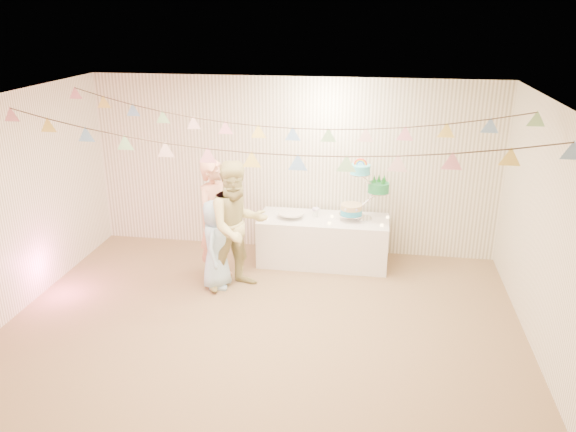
# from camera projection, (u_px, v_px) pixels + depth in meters

# --- Properties ---
(floor) EXTENTS (6.00, 6.00, 0.00)m
(floor) POSITION_uv_depth(u_px,v_px,m) (260.00, 333.00, 6.42)
(floor) COLOR olive
(floor) RESTS_ON ground
(ceiling) EXTENTS (6.00, 6.00, 0.00)m
(ceiling) POSITION_uv_depth(u_px,v_px,m) (255.00, 105.00, 5.51)
(ceiling) COLOR white
(ceiling) RESTS_ON ground
(back_wall) EXTENTS (6.00, 6.00, 0.00)m
(back_wall) POSITION_uv_depth(u_px,v_px,m) (293.00, 166.00, 8.28)
(back_wall) COLOR white
(back_wall) RESTS_ON ground
(front_wall) EXTENTS (6.00, 6.00, 0.00)m
(front_wall) POSITION_uv_depth(u_px,v_px,m) (178.00, 367.00, 3.65)
(front_wall) COLOR white
(front_wall) RESTS_ON ground
(left_wall) EXTENTS (5.00, 5.00, 0.00)m
(left_wall) POSITION_uv_depth(u_px,v_px,m) (1.00, 212.00, 6.41)
(left_wall) COLOR white
(left_wall) RESTS_ON ground
(right_wall) EXTENTS (5.00, 5.00, 0.00)m
(right_wall) POSITION_uv_depth(u_px,v_px,m) (556.00, 245.00, 5.52)
(right_wall) COLOR white
(right_wall) RESTS_ON ground
(table) EXTENTS (1.84, 0.73, 0.69)m
(table) POSITION_uv_depth(u_px,v_px,m) (323.00, 240.00, 8.09)
(table) COLOR white
(table) RESTS_ON floor
(cake_stand) EXTENTS (0.74, 0.43, 0.83)m
(cake_stand) POSITION_uv_depth(u_px,v_px,m) (364.00, 187.00, 7.77)
(cake_stand) COLOR silver
(cake_stand) RESTS_ON table
(cake_bottom) EXTENTS (0.31, 0.31, 0.15)m
(cake_bottom) POSITION_uv_depth(u_px,v_px,m) (352.00, 210.00, 7.85)
(cake_bottom) COLOR #2A9EC7
(cake_bottom) RESTS_ON cake_stand
(cake_middle) EXTENTS (0.27, 0.27, 0.22)m
(cake_middle) POSITION_uv_depth(u_px,v_px,m) (377.00, 190.00, 7.85)
(cake_middle) COLOR #1C8242
(cake_middle) RESTS_ON cake_stand
(cake_top_tier) EXTENTS (0.25, 0.25, 0.19)m
(cake_top_tier) POSITION_uv_depth(u_px,v_px,m) (361.00, 173.00, 7.68)
(cake_top_tier) COLOR #48D0E3
(cake_top_tier) RESTS_ON cake_stand
(platter) EXTENTS (0.37, 0.37, 0.02)m
(platter) POSITION_uv_depth(u_px,v_px,m) (291.00, 213.00, 7.97)
(platter) COLOR white
(platter) RESTS_ON table
(posy) EXTENTS (0.12, 0.12, 0.14)m
(posy) POSITION_uv_depth(u_px,v_px,m) (316.00, 208.00, 7.99)
(posy) COLOR white
(posy) RESTS_ON table
(person_adult_a) EXTENTS (0.63, 0.73, 1.68)m
(person_adult_a) POSITION_uv_depth(u_px,v_px,m) (216.00, 220.00, 7.47)
(person_adult_a) COLOR #E69B78
(person_adult_a) RESTS_ON floor
(person_adult_b) EXTENTS (1.06, 1.03, 1.73)m
(person_adult_b) POSITION_uv_depth(u_px,v_px,m) (237.00, 226.00, 7.20)
(person_adult_b) COLOR #CBC17D
(person_adult_b) RESTS_ON floor
(person_child) EXTENTS (0.39, 0.59, 1.21)m
(person_child) POSITION_uv_depth(u_px,v_px,m) (216.00, 244.00, 7.32)
(person_child) COLOR #A7CFEC
(person_child) RESTS_ON floor
(bunting_back) EXTENTS (5.60, 1.10, 0.40)m
(bunting_back) POSITION_uv_depth(u_px,v_px,m) (275.00, 111.00, 6.62)
(bunting_back) COLOR pink
(bunting_back) RESTS_ON ceiling
(bunting_front) EXTENTS (5.60, 0.90, 0.36)m
(bunting_front) POSITION_uv_depth(u_px,v_px,m) (251.00, 137.00, 5.43)
(bunting_front) COLOR #72A5E5
(bunting_front) RESTS_ON ceiling
(tealight_0) EXTENTS (0.04, 0.04, 0.03)m
(tealight_0) POSITION_uv_depth(u_px,v_px,m) (266.00, 218.00, 7.95)
(tealight_0) COLOR #FFD88C
(tealight_0) RESTS_ON table
(tealight_1) EXTENTS (0.04, 0.04, 0.03)m
(tealight_1) POSITION_uv_depth(u_px,v_px,m) (301.00, 212.00, 8.19)
(tealight_1) COLOR #FFD88C
(tealight_1) RESTS_ON table
(tealight_2) EXTENTS (0.04, 0.04, 0.03)m
(tealight_2) POSITION_uv_depth(u_px,v_px,m) (329.00, 223.00, 7.75)
(tealight_2) COLOR #FFD88C
(tealight_2) RESTS_ON table
(tealight_3) EXTENTS (0.04, 0.04, 0.03)m
(tealight_3) POSITION_uv_depth(u_px,v_px,m) (349.00, 213.00, 8.12)
(tealight_3) COLOR #FFD88C
(tealight_3) RESTS_ON table
(tealight_4) EXTENTS (0.04, 0.04, 0.03)m
(tealight_4) POSITION_uv_depth(u_px,v_px,m) (382.00, 225.00, 7.68)
(tealight_4) COLOR #FFD88C
(tealight_4) RESTS_ON table
(tealight_5) EXTENTS (0.04, 0.04, 0.03)m
(tealight_5) POSITION_uv_depth(u_px,v_px,m) (388.00, 217.00, 7.97)
(tealight_5) COLOR #FFD88C
(tealight_5) RESTS_ON table
(tealight_6) EXTENTS (0.04, 0.04, 0.03)m
(tealight_6) POSITION_uv_depth(u_px,v_px,m) (332.00, 216.00, 8.00)
(tealight_6) COLOR #FFD88C
(tealight_6) RESTS_ON table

